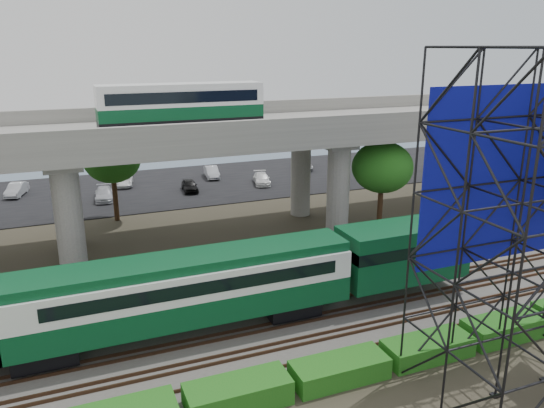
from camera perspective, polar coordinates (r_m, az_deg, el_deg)
name	(u,v)px	position (r m, az deg, el deg)	size (l,w,h in m)	color
ground	(284,338)	(29.27, 1.26, -14.26)	(140.00, 140.00, 0.00)	#474233
ballast_bed	(270,320)	(30.82, -0.23, -12.33)	(90.00, 12.00, 0.20)	slate
service_road	(226,265)	(38.08, -5.00, -6.59)	(90.00, 5.00, 0.08)	black
parking_lot	(163,187)	(59.82, -11.65, 1.82)	(90.00, 18.00, 0.08)	black
harbor_water	(135,152)	(81.08, -14.56, 5.48)	(140.00, 40.00, 0.03)	#496477
rail_tracks	(270,317)	(30.74, -0.23, -12.04)	(90.00, 9.52, 0.16)	#472D1E
commuter_train	(215,284)	(28.67, -6.12, -8.53)	(29.30, 3.06, 4.30)	black
overpass	(200,139)	(40.85, -7.72, 6.91)	(80.00, 12.00, 12.40)	#9E9B93
scaffold_tower	(544,235)	(24.92, 27.25, -2.94)	(9.36, 6.36, 15.00)	black
hedge_strip	(340,369)	(26.11, 7.29, -17.18)	(34.60, 1.80, 1.20)	#155F17
trees	(141,178)	(40.69, -13.87, 2.73)	(40.94, 16.94, 7.69)	#382314
parked_cars	(166,182)	(59.35, -11.30, 2.36)	(39.60, 9.41, 1.31)	white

